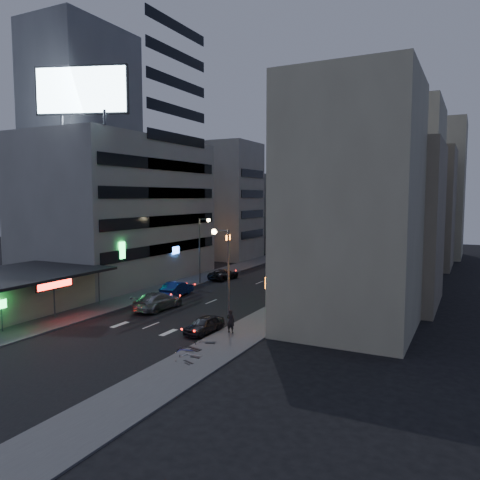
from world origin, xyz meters
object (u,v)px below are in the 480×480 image
Objects in this scene: road_car_silver at (158,301)px; scooter_silver_b at (216,334)px; person at (231,321)px; scooter_black_a at (194,356)px; scooter_black_b at (202,342)px; road_car_blue at (177,289)px; parked_car_left at (224,274)px; scooter_blue at (195,343)px; parked_car_right_mid at (280,292)px; parked_car_right_far at (314,270)px; parked_car_right_near at (204,325)px; scooter_silver_a at (202,348)px.

road_car_silver is 2.87× the size of scooter_silver_b.
person is 1.14× the size of scooter_black_a.
road_car_blue is at bearing 52.22° from scooter_black_b.
person is at bearing 126.06° from parked_car_left.
scooter_black_b is (0.44, 0.27, 0.10)m from scooter_blue.
parked_car_right_mid reaches higher than scooter_black_a.
parked_car_right_far is (-1.26, 15.54, 0.11)m from parked_car_right_mid.
road_car_blue reaches higher than scooter_blue.
road_car_silver reaches higher than scooter_black_a.
scooter_black_a is (3.14, -6.41, -0.06)m from parked_car_right_near.
person is 0.92× the size of scooter_black_b.
scooter_blue reaches higher than scooter_black_a.
parked_car_right_mid is 0.76× the size of parked_car_right_far.
scooter_silver_a is at bearing -82.95° from parked_car_right_far.
road_car_blue is 2.52× the size of scooter_silver_a.
parked_car_right_far reaches higher than scooter_blue.
person reaches higher than scooter_blue.
scooter_silver_a reaches higher than parked_car_right_mid.
parked_car_left is 11.32m from road_car_blue.
person is (2.00, 0.70, 0.36)m from parked_car_right_near.
scooter_silver_b is (0.34, 2.32, 0.10)m from scooter_blue.
parked_car_right_far is 2.67× the size of scooter_silver_a.
scooter_silver_a is at bearing 174.31° from scooter_silver_b.
road_car_blue is at bearing -70.19° from road_car_silver.
road_car_blue is 15.45m from person.
parked_car_left is 17.34m from road_car_silver.
parked_car_right_near is at bearing 20.48° from person.
parked_car_left is 24.50m from person.
parked_car_right_mid is 2.11× the size of person.
scooter_blue is at bearing 88.48° from person.
scooter_black_b is at bearing 141.85° from road_car_silver.
parked_car_right_mid is 18.93m from scooter_black_b.
scooter_silver_b is at bearing 13.66° from scooter_silver_a.
scooter_black_b is (12.08, -14.48, -0.07)m from road_car_blue.
scooter_silver_b reaches higher than scooter_black_b.
road_car_blue is (-9.87, 10.59, 0.12)m from parked_car_right_near.
road_car_blue is 17.26m from scooter_silver_b.
parked_car_right_near is 0.69× the size of road_car_silver.
parked_car_right_mid reaches higher than scooter_blue.
scooter_blue is (-0.23, -4.86, -0.41)m from person.
parked_car_right_far reaches higher than parked_car_right_mid.
scooter_black_a is 0.80× the size of scooter_silver_b.
road_car_silver is at bearing 33.02° from scooter_blue.
parked_car_right_near is 2.37× the size of scooter_blue.
scooter_silver_a is at bearing -136.41° from scooter_black_b.
parked_car_right_far is (-0.80, 30.50, 0.07)m from parked_car_right_near.
scooter_black_b is (10.19, -8.60, -0.10)m from road_car_silver.
parked_car_right_far reaches higher than parked_car_left.
parked_car_right_near is at bearing 29.95° from scooter_silver_a.
parked_car_left is 28.65m from scooter_black_b.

